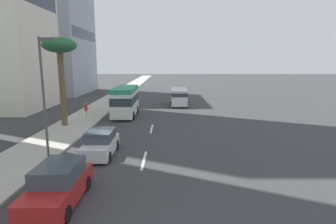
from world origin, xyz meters
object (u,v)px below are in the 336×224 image
object	(u,v)px
minibus_second	(125,100)
palm_tree	(60,51)
van_lead	(179,96)
car_third	(101,144)
car_fourth	(58,185)
pedestrian_near_lamp	(86,110)
street_lamp	(44,86)

from	to	relation	value
minibus_second	palm_tree	distance (m)	8.70
van_lead	minibus_second	xyz separation A→B (m)	(-7.50, 6.18, 0.43)
van_lead	car_third	world-z (taller)	van_lead
palm_tree	car_third	bearing A→B (deg)	-146.05
minibus_second	car_fourth	distance (m)	19.01
car_third	minibus_second	bearing A→B (deg)	-178.42
van_lead	car_third	distance (m)	21.17
pedestrian_near_lamp	street_lamp	distance (m)	12.34
car_fourth	palm_tree	world-z (taller)	palm_tree
pedestrian_near_lamp	minibus_second	bearing A→B (deg)	80.80
car_third	pedestrian_near_lamp	distance (m)	11.57
car_fourth	palm_tree	xyz separation A→B (m)	(13.92, 4.95, 6.06)
car_third	palm_tree	xyz separation A→B (m)	(7.78, 5.24, 6.11)
van_lead	palm_tree	world-z (taller)	palm_tree
van_lead	pedestrian_near_lamp	size ratio (longest dim) A/B	3.26
pedestrian_near_lamp	palm_tree	distance (m)	6.64
van_lead	street_lamp	xyz separation A→B (m)	(-21.31, 8.70, 3.24)
car_fourth	minibus_second	bearing A→B (deg)	-179.79
minibus_second	car_fourth	bearing A→B (deg)	0.21
van_lead	minibus_second	distance (m)	9.73
car_fourth	pedestrian_near_lamp	size ratio (longest dim) A/B	2.59
van_lead	pedestrian_near_lamp	distance (m)	13.79
minibus_second	street_lamp	world-z (taller)	street_lamp
minibus_second	pedestrian_near_lamp	distance (m)	4.35
pedestrian_near_lamp	street_lamp	bearing A→B (deg)	-31.46
street_lamp	car_fourth	bearing A→B (deg)	-153.46
car_third	pedestrian_near_lamp	size ratio (longest dim) A/B	2.45
minibus_second	pedestrian_near_lamp	world-z (taller)	minibus_second
van_lead	car_fourth	bearing A→B (deg)	167.01
car_third	street_lamp	bearing A→B (deg)	-71.50
van_lead	pedestrian_near_lamp	world-z (taller)	van_lead
palm_tree	street_lamp	xyz separation A→B (m)	(-8.74, -2.36, -2.31)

